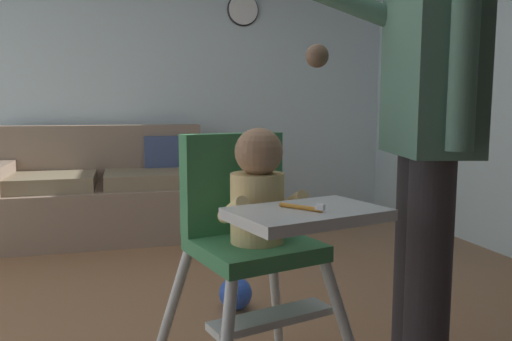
% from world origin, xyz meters
% --- Properties ---
extents(wall_far, '(5.35, 0.06, 2.54)m').
position_xyz_m(wall_far, '(0.00, 2.45, 1.27)').
color(wall_far, silver).
rests_on(wall_far, ground).
extents(couch, '(1.66, 0.86, 0.86)m').
position_xyz_m(couch, '(-0.39, 1.93, 0.33)').
color(couch, '#826C5B').
rests_on(couch, ground).
extents(high_chair, '(0.73, 0.82, 0.94)m').
position_xyz_m(high_chair, '(0.17, -0.60, 0.64)').
color(high_chair, silver).
rests_on(high_chair, ground).
extents(adult_standing, '(0.50, 0.58, 1.66)m').
position_xyz_m(adult_standing, '(0.69, -0.74, 0.94)').
color(adult_standing, '#312C31').
rests_on(adult_standing, ground).
extents(toy_ball, '(0.17, 0.17, 0.17)m').
position_xyz_m(toy_ball, '(0.30, 0.21, 0.08)').
color(toy_ball, '#284CB7').
rests_on(toy_ball, ground).
extents(wall_clock, '(0.29, 0.04, 0.29)m').
position_xyz_m(wall_clock, '(0.88, 2.41, 1.89)').
color(wall_clock, white).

